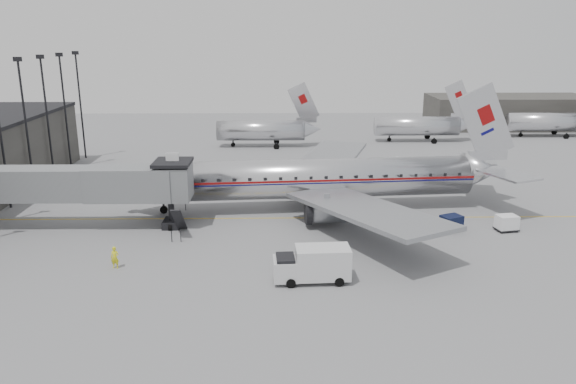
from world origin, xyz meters
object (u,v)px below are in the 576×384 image
(service_van, at_px, (313,264))
(airliner, at_px, (320,178))
(baggage_cart_white, at_px, (507,223))
(ramp_worker, at_px, (115,257))
(baggage_cart_navy, at_px, (451,223))

(service_van, bearing_deg, airliner, 81.09)
(airliner, height_order, baggage_cart_white, airliner)
(service_van, relative_size, baggage_cart_white, 2.69)
(airliner, xyz_separation_m, service_van, (-1.80, -17.73, -1.87))
(airliner, distance_m, service_van, 17.92)
(ramp_worker, bearing_deg, baggage_cart_white, 17.40)
(airliner, xyz_separation_m, baggage_cart_navy, (11.71, -7.07, -2.47))
(airliner, relative_size, service_van, 7.14)
(baggage_cart_navy, bearing_deg, service_van, -166.18)
(airliner, distance_m, baggage_cart_white, 18.48)
(service_van, bearing_deg, ramp_worker, 167.10)
(baggage_cart_navy, relative_size, baggage_cart_white, 1.10)
(service_van, distance_m, ramp_worker, 15.62)
(baggage_cart_navy, bearing_deg, airliner, 124.44)
(service_van, distance_m, baggage_cart_white, 21.53)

